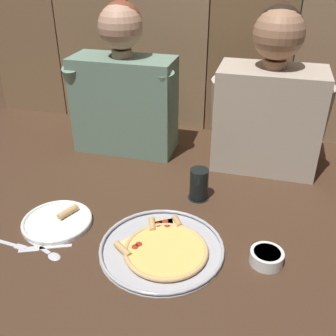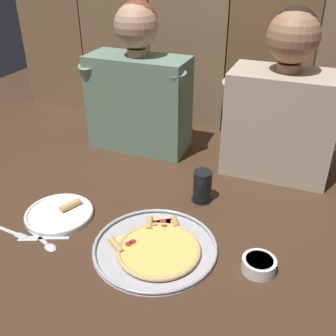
{
  "view_description": "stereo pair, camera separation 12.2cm",
  "coord_description": "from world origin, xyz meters",
  "px_view_note": "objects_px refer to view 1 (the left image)",
  "views": [
    {
      "loc": [
        0.29,
        -0.93,
        0.79
      ],
      "look_at": [
        0.01,
        0.1,
        0.18
      ],
      "focal_mm": 42.15,
      "sensor_mm": 36.0,
      "label": 1
    },
    {
      "loc": [
        0.4,
        -0.89,
        0.79
      ],
      "look_at": [
        0.01,
        0.1,
        0.18
      ],
      "focal_mm": 42.15,
      "sensor_mm": 36.0,
      "label": 2
    }
  ],
  "objects_px": {
    "pizza_tray": "(163,248)",
    "drinking_glass": "(199,184)",
    "dipping_bowl": "(267,257)",
    "diner_right": "(270,101)",
    "diner_left": "(124,88)",
    "dinner_plate": "(57,221)"
  },
  "relations": [
    {
      "from": "drinking_glass",
      "to": "dipping_bowl",
      "type": "relative_size",
      "value": 1.2
    },
    {
      "from": "dipping_bowl",
      "to": "diner_right",
      "type": "xyz_separation_m",
      "value": [
        -0.05,
        0.58,
        0.25
      ]
    },
    {
      "from": "dinner_plate",
      "to": "dipping_bowl",
      "type": "relative_size",
      "value": 2.38
    },
    {
      "from": "drinking_glass",
      "to": "diner_left",
      "type": "relative_size",
      "value": 0.19
    },
    {
      "from": "pizza_tray",
      "to": "dinner_plate",
      "type": "xyz_separation_m",
      "value": [
        -0.36,
        0.04,
        -0.0
      ]
    },
    {
      "from": "dipping_bowl",
      "to": "diner_right",
      "type": "distance_m",
      "value": 0.63
    },
    {
      "from": "pizza_tray",
      "to": "diner_left",
      "type": "height_order",
      "value": "diner_left"
    },
    {
      "from": "dinner_plate",
      "to": "diner_right",
      "type": "xyz_separation_m",
      "value": [
        0.61,
        0.57,
        0.26
      ]
    },
    {
      "from": "dinner_plate",
      "to": "drinking_glass",
      "type": "height_order",
      "value": "drinking_glass"
    },
    {
      "from": "diner_left",
      "to": "diner_right",
      "type": "distance_m",
      "value": 0.58
    },
    {
      "from": "pizza_tray",
      "to": "drinking_glass",
      "type": "xyz_separation_m",
      "value": [
        0.05,
        0.3,
        0.05
      ]
    },
    {
      "from": "dipping_bowl",
      "to": "dinner_plate",
      "type": "bearing_deg",
      "value": 179.25
    },
    {
      "from": "dinner_plate",
      "to": "dipping_bowl",
      "type": "bearing_deg",
      "value": -0.75
    },
    {
      "from": "dinner_plate",
      "to": "diner_right",
      "type": "distance_m",
      "value": 0.88
    },
    {
      "from": "pizza_tray",
      "to": "dipping_bowl",
      "type": "height_order",
      "value": "dipping_bowl"
    },
    {
      "from": "dipping_bowl",
      "to": "diner_left",
      "type": "height_order",
      "value": "diner_left"
    },
    {
      "from": "diner_right",
      "to": "drinking_glass",
      "type": "bearing_deg",
      "value": -123.39
    },
    {
      "from": "dinner_plate",
      "to": "drinking_glass",
      "type": "xyz_separation_m",
      "value": [
        0.41,
        0.26,
        0.05
      ]
    },
    {
      "from": "pizza_tray",
      "to": "diner_right",
      "type": "xyz_separation_m",
      "value": [
        0.25,
        0.61,
        0.26
      ]
    },
    {
      "from": "dinner_plate",
      "to": "diner_left",
      "type": "distance_m",
      "value": 0.63
    },
    {
      "from": "diner_left",
      "to": "dinner_plate",
      "type": "bearing_deg",
      "value": -92.92
    },
    {
      "from": "drinking_glass",
      "to": "diner_left",
      "type": "xyz_separation_m",
      "value": [
        -0.38,
        0.31,
        0.22
      ]
    }
  ]
}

